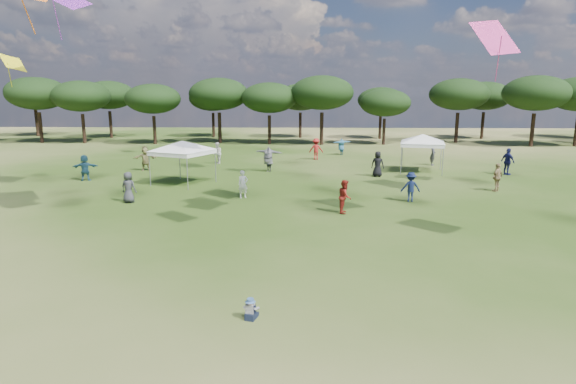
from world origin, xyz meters
The scene contains 6 objects.
ground centered at (0.00, 0.00, 0.00)m, with size 140.00×140.00×0.00m, color #314A16.
tree_line centered at (2.39, 47.41, 5.42)m, with size 108.78×17.63×7.77m.
tent_left centered at (-6.39, 20.53, 2.64)m, with size 5.69×5.69×3.06m.
tent_right centered at (9.92, 25.78, 2.66)m, with size 5.95×5.95×3.08m.
toddler centered at (-0.08, 2.00, 0.26)m, with size 0.43×0.46×0.58m.
festival_crowd centered at (0.22, 24.80, 0.88)m, with size 30.21×23.20×1.91m.
Camera 1 is at (1.26, -9.50, 5.78)m, focal length 30.00 mm.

